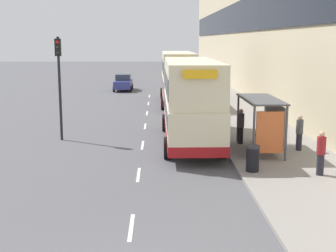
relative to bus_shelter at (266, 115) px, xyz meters
The scene contains 21 objects.
pavement 25.88m from the bus_shelter, 88.38° to the left, with size 5.00×93.00×0.14m.
terrace_facade 27.05m from the bus_shelter, 79.64° to the left, with size 3.10×93.00×16.90m.
lane_mark_1 10.46m from the bus_shelter, 124.10° to the right, with size 0.12×2.00×0.01m.
lane_mark_2 6.86m from the bus_shelter, 151.01° to the right, with size 0.12×2.00×0.01m.
lane_mark_3 6.43m from the bus_shelter, 159.77° to the left, with size 0.12×2.00×0.01m.
lane_mark_4 9.61m from the bus_shelter, 127.76° to the left, with size 0.12×2.00×0.01m.
lane_mark_5 14.15m from the bus_shelter, 114.31° to the left, with size 0.12×2.00×0.01m.
lane_mark_6 19.10m from the bus_shelter, 107.68° to the left, with size 0.12×2.00×0.01m.
lane_mark_7 24.20m from the bus_shelter, 103.84° to the left, with size 0.12×2.00×0.01m.
bus_shelter is the anchor object (origin of this frame).
double_decker_bus_near 4.17m from the bus_shelter, 142.59° to the left, with size 2.85×10.10×4.30m.
double_decker_bus_ahead 18.15m from the bus_shelter, 100.46° to the left, with size 2.85×10.93×4.30m.
car_0 30.02m from the bus_shelter, 106.73° to the left, with size 1.95×4.51×1.74m.
car_1 37.76m from the bus_shelter, 94.29° to the left, with size 1.91×4.18×1.70m.
pedestrian_at_shelter 1.94m from the bus_shelter, ahead, with size 0.34×0.34×1.69m.
pedestrian_1 3.49m from the bus_shelter, 114.08° to the left, with size 0.34×0.34×1.72m.
pedestrian_2 4.14m from the bus_shelter, 71.44° to the right, with size 0.34×0.34×1.73m.
pedestrian_3 5.22m from the bus_shelter, 105.91° to the left, with size 0.34×0.34×1.70m.
pedestrian_4 2.16m from the bus_shelter, 114.31° to the left, with size 0.35×0.35×1.77m.
litter_bin 3.68m from the bus_shelter, 110.61° to the right, with size 0.55×0.55×1.05m.
traffic_light_far_kerb 10.92m from the bus_shelter, 160.71° to the left, with size 0.30×0.32×5.48m.
Camera 1 is at (0.76, -8.52, 5.30)m, focal length 50.00 mm.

